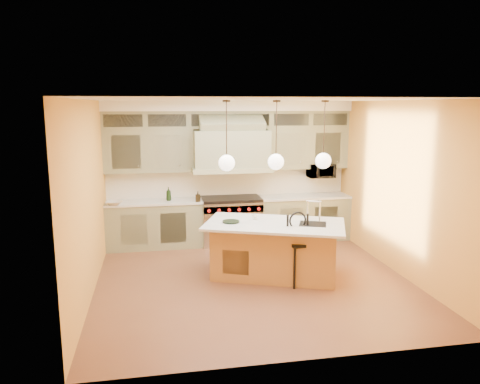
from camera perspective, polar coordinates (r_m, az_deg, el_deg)
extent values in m
plane|color=brown|center=(7.79, 1.56, -10.67)|extent=(5.00, 5.00, 0.00)
plane|color=white|center=(7.26, 1.68, 11.20)|extent=(5.00, 5.00, 0.00)
plane|color=gold|center=(9.81, -1.44, 2.54)|extent=(5.00, 0.00, 5.00)
plane|color=gold|center=(5.03, 7.60, -5.33)|extent=(5.00, 0.00, 5.00)
plane|color=gold|center=(7.29, -17.97, -0.78)|extent=(0.00, 5.00, 5.00)
plane|color=gold|center=(8.27, 18.81, 0.47)|extent=(0.00, 5.00, 5.00)
cube|color=gray|center=(9.57, -10.32, -3.94)|extent=(1.90, 0.65, 0.90)
cube|color=gray|center=(10.05, 7.66, -3.16)|extent=(1.90, 0.65, 0.90)
cube|color=silver|center=(9.47, -10.42, -1.19)|extent=(1.90, 0.68, 0.04)
cube|color=silver|center=(9.95, 7.73, -0.53)|extent=(1.90, 0.68, 0.04)
cube|color=white|center=(9.83, -1.41, 1.20)|extent=(5.00, 0.04, 0.56)
cube|color=gray|center=(9.47, -11.08, 4.95)|extent=(1.75, 0.35, 0.85)
cube|color=gray|center=(9.97, 8.01, 5.32)|extent=(1.75, 0.35, 0.85)
cube|color=gray|center=(9.41, -1.11, 5.26)|extent=(1.50, 0.70, 0.75)
cube|color=gray|center=(9.46, -1.10, 2.85)|extent=(1.60, 0.76, 0.10)
cube|color=#333833|center=(9.55, -1.30, 8.80)|extent=(5.00, 0.35, 0.35)
cube|color=white|center=(9.53, -1.29, 10.45)|extent=(5.00, 0.47, 0.20)
cube|color=silver|center=(9.67, -1.08, -3.62)|extent=(1.20, 0.70, 0.90)
cube|color=black|center=(9.56, -1.09, -0.83)|extent=(1.20, 0.70, 0.06)
cube|color=silver|center=(9.28, -0.77, -2.12)|extent=(1.20, 0.06, 0.14)
cube|color=#AC7A3D|center=(7.86, 4.24, -7.09)|extent=(2.20, 1.60, 0.88)
cube|color=silver|center=(7.68, 4.24, -3.94)|extent=(2.52, 1.93, 0.04)
cube|color=black|center=(7.69, 8.86, -4.02)|extent=(0.53, 0.51, 0.05)
cylinder|color=black|center=(7.37, 6.67, -9.25)|extent=(0.04, 0.04, 0.66)
cylinder|color=black|center=(7.49, 9.13, -8.97)|extent=(0.04, 0.04, 0.66)
cylinder|color=black|center=(7.67, 5.74, -8.43)|extent=(0.04, 0.04, 0.66)
cylinder|color=black|center=(7.79, 8.12, -8.18)|extent=(0.04, 0.04, 0.66)
cube|color=black|center=(7.47, 7.48, -6.16)|extent=(0.43, 0.43, 0.05)
torus|color=black|center=(7.54, 7.05, -3.46)|extent=(0.29, 0.05, 0.29)
imported|color=black|center=(10.07, 9.83, 2.59)|extent=(0.54, 0.37, 0.30)
imported|color=black|center=(9.42, -8.70, -0.23)|extent=(0.12, 0.12, 0.27)
imported|color=black|center=(9.23, -5.15, -0.56)|extent=(0.09, 0.10, 0.21)
imported|color=beige|center=(9.24, -15.07, -1.30)|extent=(0.34, 0.34, 0.07)
imported|color=silver|center=(7.89, 1.83, -3.05)|extent=(0.10, 0.10, 0.08)
cylinder|color=#2D2319|center=(7.32, -1.67, 11.03)|extent=(0.12, 0.12, 0.03)
cylinder|color=#2D2319|center=(7.33, -1.66, 7.55)|extent=(0.02, 0.02, 0.93)
sphere|color=white|center=(7.38, -1.63, 3.56)|extent=(0.26, 0.26, 0.26)
cylinder|color=#2D2319|center=(7.49, 4.50, 11.00)|extent=(0.12, 0.12, 0.03)
cylinder|color=#2D2319|center=(7.50, 4.45, 7.59)|extent=(0.02, 0.02, 0.93)
sphere|color=white|center=(7.54, 4.39, 3.68)|extent=(0.26, 0.26, 0.26)
cylinder|color=#2D2319|center=(7.73, 10.34, 10.85)|extent=(0.12, 0.12, 0.03)
cylinder|color=#2D2319|center=(7.74, 10.23, 7.55)|extent=(0.02, 0.02, 0.93)
sphere|color=white|center=(7.78, 10.11, 3.77)|extent=(0.26, 0.26, 0.26)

